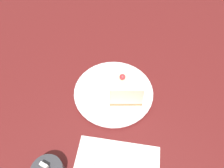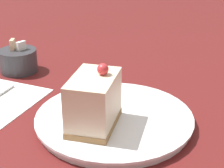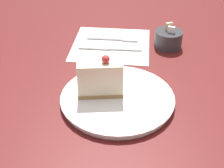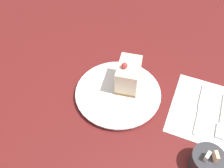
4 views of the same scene
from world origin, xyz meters
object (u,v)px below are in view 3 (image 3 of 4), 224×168
(cake_slice, at_px, (102,76))
(sugar_bowl, at_px, (170,39))
(plate, at_px, (119,98))
(fork, at_px, (118,39))
(knife, at_px, (105,48))

(cake_slice, xyz_separation_m, sugar_bowl, (-0.24, 0.19, -0.03))
(cake_slice, bearing_deg, sugar_bowl, 138.62)
(plate, xyz_separation_m, fork, (-0.30, 0.00, -0.00))
(plate, distance_m, fork, 0.30)
(plate, relative_size, knife, 1.39)
(plate, height_order, sugar_bowl, sugar_bowl)
(cake_slice, distance_m, sugar_bowl, 0.30)
(fork, bearing_deg, sugar_bowl, 80.56)
(plate, bearing_deg, sugar_bowl, 149.77)
(plate, xyz_separation_m, knife, (-0.24, -0.03, -0.00))
(knife, relative_size, sugar_bowl, 2.31)
(knife, bearing_deg, fork, 152.40)
(sugar_bowl, bearing_deg, fork, -105.09)
(cake_slice, relative_size, knife, 0.56)
(cake_slice, height_order, sugar_bowl, cake_slice)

